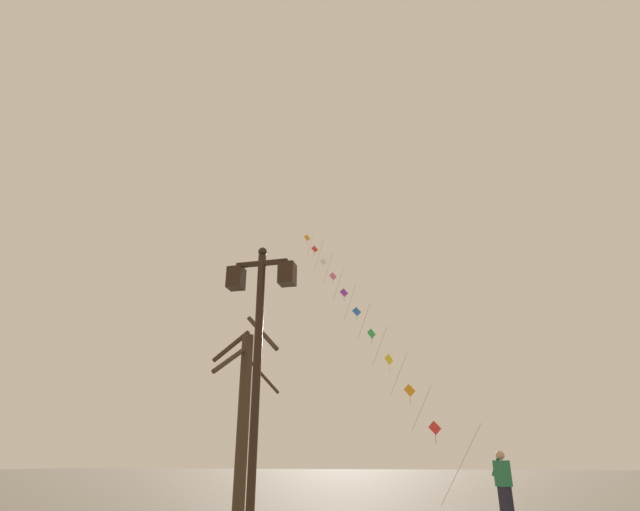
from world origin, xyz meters
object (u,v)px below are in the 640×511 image
at_px(twin_lantern_lamp_post, 259,332).
at_px(bare_tree, 243,411).
at_px(kite_flyer, 504,486).
at_px(kite_train, 357,312).

xyz_separation_m(twin_lantern_lamp_post, bare_tree, (-2.14, 4.80, -0.84)).
bearing_deg(bare_tree, twin_lantern_lamp_post, -65.96).
bearing_deg(kite_flyer, bare_tree, 71.82).
bearing_deg(kite_flyer, twin_lantern_lamp_post, 114.61).
height_order(kite_train, bare_tree, kite_train).
relative_size(kite_train, bare_tree, 2.89).
distance_m(twin_lantern_lamp_post, kite_train, 15.14).
distance_m(kite_flyer, bare_tree, 6.80).
bearing_deg(kite_train, bare_tree, -99.00).
height_order(twin_lantern_lamp_post, kite_flyer, twin_lantern_lamp_post).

